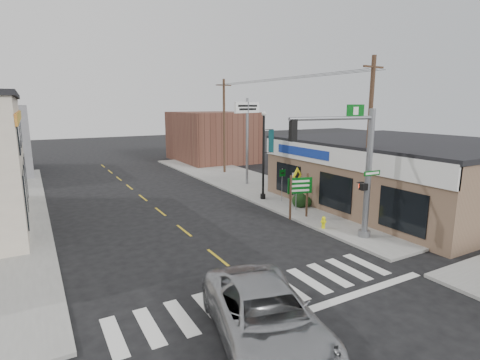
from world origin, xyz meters
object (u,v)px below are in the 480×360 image
suv (266,317)px  dance_center_sign (247,120)px  bare_tree (381,160)px  utility_pole_far (224,125)px  fire_hydrant (323,222)px  lamp_post (264,149)px  guide_sign (300,190)px  traffic_signal_pole (358,161)px  utility_pole_near (369,140)px

suv → dance_center_sign: bearing=74.9°
bare_tree → utility_pole_far: utility_pole_far is taller
suv → fire_hydrant: suv is taller
suv → lamp_post: (8.45, 13.17, 2.73)m
fire_hydrant → lamp_post: size_ratio=0.11×
utility_pole_far → guide_sign: bearing=-100.8°
traffic_signal_pole → utility_pole_far: utility_pole_far is taller
fire_hydrant → utility_pole_near: utility_pole_near is taller
traffic_signal_pole → utility_pole_near: 2.89m
lamp_post → dance_center_sign: bearing=96.0°
suv → utility_pole_near: (10.23, 6.01, 3.80)m
dance_center_sign → traffic_signal_pole: bearing=-123.5°
suv → traffic_signal_pole: 9.58m
guide_sign → fire_hydrant: 2.42m
lamp_post → utility_pole_near: bearing=-52.8°
suv → utility_pole_far: size_ratio=0.66×
lamp_post → bare_tree: (2.46, -7.47, 0.04)m
guide_sign → bare_tree: bearing=-25.0°
dance_center_sign → utility_pole_far: (0.87, 5.72, -0.72)m
traffic_signal_pole → lamp_post: (0.56, 8.70, -0.35)m
dance_center_sign → utility_pole_near: size_ratio=0.78×
lamp_post → dance_center_sign: dance_center_sign is taller
bare_tree → utility_pole_far: bearing=90.3°
fire_hydrant → utility_pole_near: bearing=-8.4°
guide_sign → utility_pole_far: size_ratio=0.29×
utility_pole_far → lamp_post: bearing=-102.1°
utility_pole_near → utility_pole_far: bearing=83.1°
suv → utility_pole_near: 12.46m
utility_pole_near → dance_center_sign: bearing=86.4°
suv → guide_sign: 11.48m
suv → traffic_signal_pole: bearing=43.4°
traffic_signal_pole → bare_tree: 3.28m
traffic_signal_pole → utility_pole_far: size_ratio=0.73×
lamp_post → guide_sign: bearing=-75.3°
bare_tree → utility_pole_far: 18.02m
suv → bare_tree: size_ratio=1.31×
traffic_signal_pole → utility_pole_far: 19.46m
guide_sign → traffic_signal_pole: bearing=-72.1°
traffic_signal_pole → dance_center_sign: 13.73m
bare_tree → lamp_post: bearing=108.2°
traffic_signal_pole → guide_sign: traffic_signal_pole is taller
utility_pole_near → fire_hydrant: bearing=166.6°
guide_sign → fire_hydrant: bearing=-74.3°
traffic_signal_pole → dance_center_sign: (2.05, 13.51, 1.38)m
utility_pole_far → utility_pole_near: bearing=-91.3°
suv → lamp_post: lamp_post is taller
lamp_post → bare_tree: size_ratio=1.34×
guide_sign → bare_tree: (3.17, -2.73, 1.80)m
lamp_post → utility_pole_far: size_ratio=0.68×
traffic_signal_pole → lamp_post: traffic_signal_pole is taller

